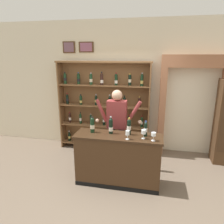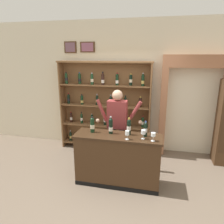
# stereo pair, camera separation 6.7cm
# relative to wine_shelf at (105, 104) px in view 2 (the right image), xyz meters

# --- Properties ---
(ground_plane) EXTENTS (14.00, 14.00, 0.02)m
(ground_plane) POSITION_rel_wine_shelf_xyz_m (0.56, -1.45, -1.20)
(ground_plane) COLOR #6B5B4C
(back_wall) EXTENTS (12.00, 0.19, 3.20)m
(back_wall) POSITION_rel_wine_shelf_xyz_m (0.56, 0.30, 0.42)
(back_wall) COLOR beige
(back_wall) RESTS_ON ground
(wine_shelf) EXTENTS (2.31, 0.33, 2.24)m
(wine_shelf) POSITION_rel_wine_shelf_xyz_m (0.00, 0.00, 0.00)
(wine_shelf) COLOR brown
(wine_shelf) RESTS_ON ground
(archway_doorway) EXTENTS (1.49, 0.45, 2.39)m
(archway_doorway) POSITION_rel_wine_shelf_xyz_m (2.09, 0.18, 0.18)
(archway_doorway) COLOR #9E6647
(archway_doorway) RESTS_ON ground
(tasting_counter) EXTENTS (1.60, 0.50, 0.97)m
(tasting_counter) POSITION_rel_wine_shelf_xyz_m (0.62, -1.45, -0.70)
(tasting_counter) COLOR #422B19
(tasting_counter) RESTS_ON ground
(shopkeeper) EXTENTS (0.98, 0.22, 1.70)m
(shopkeeper) POSITION_rel_wine_shelf_xyz_m (0.49, -0.87, -0.13)
(shopkeeper) COLOR #2D3347
(shopkeeper) RESTS_ON ground
(tasting_bottle_riserva) EXTENTS (0.08, 0.08, 0.30)m
(tasting_bottle_riserva) POSITION_rel_wine_shelf_xyz_m (0.12, -1.40, -0.06)
(tasting_bottle_riserva) COLOR black
(tasting_bottle_riserva) RESTS_ON tasting_counter
(tasting_bottle_prosecco) EXTENTS (0.08, 0.08, 0.33)m
(tasting_bottle_prosecco) POSITION_rel_wine_shelf_xyz_m (0.47, -1.38, -0.07)
(tasting_bottle_prosecco) COLOR black
(tasting_bottle_prosecco) RESTS_ON tasting_counter
(tasting_bottle_vin_santo) EXTENTS (0.07, 0.07, 0.32)m
(tasting_bottle_vin_santo) POSITION_rel_wine_shelf_xyz_m (0.80, -1.37, -0.06)
(tasting_bottle_vin_santo) COLOR black
(tasting_bottle_vin_santo) RESTS_ON tasting_counter
(tasting_bottle_brunello) EXTENTS (0.07, 0.07, 0.28)m
(tasting_bottle_brunello) POSITION_rel_wine_shelf_xyz_m (1.10, -1.39, -0.07)
(tasting_bottle_brunello) COLOR black
(tasting_bottle_brunello) RESTS_ON tasting_counter
(wine_glass_spare) EXTENTS (0.08, 0.08, 0.15)m
(wine_glass_spare) POSITION_rel_wine_shelf_xyz_m (1.25, -1.57, -0.10)
(wine_glass_spare) COLOR silver
(wine_glass_spare) RESTS_ON tasting_counter
(wine_glass_right) EXTENTS (0.07, 0.07, 0.16)m
(wine_glass_right) POSITION_rel_wine_shelf_xyz_m (0.81, -1.60, -0.10)
(wine_glass_right) COLOR silver
(wine_glass_right) RESTS_ON tasting_counter
(wine_glass_left) EXTENTS (0.08, 0.08, 0.16)m
(wine_glass_left) POSITION_rel_wine_shelf_xyz_m (1.08, -1.51, -0.09)
(wine_glass_left) COLOR silver
(wine_glass_left) RESTS_ON tasting_counter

